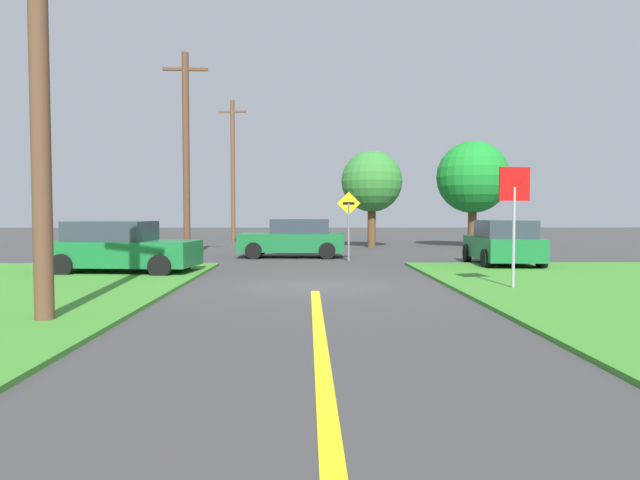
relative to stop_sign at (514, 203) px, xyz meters
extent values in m
plane|color=#3C3C3C|center=(-4.75, 1.00, -2.10)|extent=(120.00, 120.00, 0.00)
cube|color=yellow|center=(-4.75, -7.00, -2.10)|extent=(0.20, 14.00, 0.01)
cylinder|color=#9EA0A8|center=(0.00, 0.00, -0.86)|extent=(0.07, 0.07, 2.48)
cube|color=red|center=(0.00, 0.00, 0.46)|extent=(0.79, 0.19, 0.80)
cube|color=#196B33|center=(-10.52, 4.01, -1.46)|extent=(4.51, 2.44, 0.76)
cube|color=#2D3842|center=(-10.93, 4.05, -0.78)|extent=(2.55, 2.00, 0.60)
cylinder|color=black|center=(-8.95, 4.82, -1.76)|extent=(0.70, 0.29, 0.68)
cylinder|color=black|center=(-9.16, 2.88, -1.76)|extent=(0.70, 0.29, 0.68)
cylinder|color=black|center=(-11.87, 5.13, -1.76)|extent=(0.70, 0.29, 0.68)
cylinder|color=black|center=(-12.08, 3.20, -1.76)|extent=(0.70, 0.29, 0.68)
cube|color=#196B33|center=(1.96, 6.56, -1.46)|extent=(2.12, 4.36, 0.76)
cube|color=#2D3842|center=(1.94, 6.20, -0.78)|extent=(1.78, 2.44, 0.60)
cylinder|color=black|center=(1.15, 8.06, -1.76)|extent=(0.26, 0.69, 0.68)
cylinder|color=black|center=(2.96, 7.95, -1.76)|extent=(0.26, 0.69, 0.68)
cylinder|color=black|center=(0.96, 5.18, -1.76)|extent=(0.26, 0.69, 0.68)
cylinder|color=black|center=(2.78, 5.06, -1.76)|extent=(0.26, 0.69, 0.68)
cube|color=#196B33|center=(-5.60, 10.58, -1.46)|extent=(4.47, 2.09, 0.76)
cube|color=#2D3842|center=(-5.24, 10.57, -0.78)|extent=(2.48, 1.78, 0.60)
cylinder|color=black|center=(-7.13, 9.70, -1.76)|extent=(0.69, 0.25, 0.68)
cylinder|color=black|center=(-7.05, 11.58, -1.76)|extent=(0.69, 0.25, 0.68)
cylinder|color=black|center=(-4.14, 9.59, -1.76)|extent=(0.69, 0.25, 0.68)
cylinder|color=black|center=(-4.06, 11.46, -1.76)|extent=(0.69, 0.25, 0.68)
cylinder|color=brown|center=(-9.35, -3.93, 1.71)|extent=(0.32, 0.32, 7.62)
cylinder|color=brown|center=(-9.87, 9.96, 2.07)|extent=(0.28, 0.28, 8.35)
cube|color=brown|center=(-9.87, 9.96, 5.57)|extent=(1.80, 0.20, 0.12)
cylinder|color=brown|center=(-9.77, 23.85, 2.47)|extent=(0.28, 0.28, 9.14)
cube|color=brown|center=(-9.77, 23.85, 6.30)|extent=(1.79, 0.45, 0.12)
cylinder|color=slate|center=(-3.33, 8.66, -0.98)|extent=(0.08, 0.08, 2.25)
cube|color=yellow|center=(-3.33, 8.66, 0.14)|extent=(0.90, 0.20, 0.91)
cube|color=black|center=(-3.33, 8.66, 0.14)|extent=(0.45, 0.12, 0.10)
cylinder|color=brown|center=(4.15, 17.80, -0.97)|extent=(0.47, 0.47, 2.27)
sphere|color=#1A8A2A|center=(4.15, 17.80, 1.75)|extent=(3.94, 3.94, 3.94)
cylinder|color=brown|center=(-1.43, 17.62, -0.97)|extent=(0.45, 0.45, 2.27)
sphere|color=#338030|center=(-1.43, 17.62, 1.49)|extent=(3.32, 3.32, 3.32)
camera|label=1|loc=(-4.93, -13.58, -0.25)|focal=32.19mm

